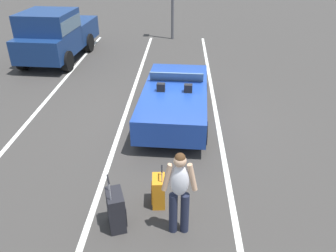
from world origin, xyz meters
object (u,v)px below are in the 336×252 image
at_px(suitcase_medium_bright, 158,191).
at_px(parked_pickup_truck_near, 55,34).
at_px(traveler_person, 179,190).
at_px(convertible_car, 175,97).
at_px(suitcase_large_black, 116,210).

distance_m(suitcase_medium_bright, parked_pickup_truck_near, 10.09).
bearing_deg(suitcase_medium_bright, traveler_person, 116.91).
distance_m(convertible_car, suitcase_large_black, 4.52).
xyz_separation_m(convertible_car, parked_pickup_truck_near, (4.98, 5.13, 0.52)).
bearing_deg(parked_pickup_truck_near, suitcase_medium_bright, 32.90).
height_order(convertible_car, parked_pickup_truck_near, parked_pickup_truck_near).
relative_size(convertible_car, suitcase_medium_bright, 4.97).
relative_size(convertible_car, parked_pickup_truck_near, 0.83).
height_order(convertible_car, suitcase_medium_bright, convertible_car).
relative_size(suitcase_medium_bright, parked_pickup_truck_near, 0.17).
height_order(suitcase_medium_bright, traveler_person, traveler_person).
bearing_deg(parked_pickup_truck_near, traveler_person, 33.02).
xyz_separation_m(suitcase_large_black, parked_pickup_truck_near, (9.40, 4.18, 0.74)).
bearing_deg(traveler_person, suitcase_large_black, 83.89).
bearing_deg(convertible_car, suitcase_medium_bright, 179.49).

